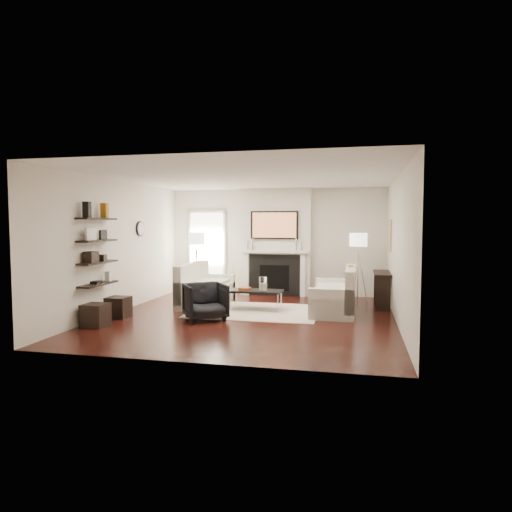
% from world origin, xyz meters
% --- Properties ---
extents(room_envelope, '(6.00, 6.00, 6.00)m').
position_xyz_m(room_envelope, '(0.00, 0.00, 1.35)').
color(room_envelope, black).
rests_on(room_envelope, ground).
extents(chimney_breast, '(1.80, 0.25, 2.70)m').
position_xyz_m(chimney_breast, '(0.00, 2.88, 1.35)').
color(chimney_breast, silver).
rests_on(chimney_breast, floor).
extents(fireplace_surround, '(1.30, 0.02, 1.04)m').
position_xyz_m(fireplace_surround, '(0.00, 2.74, 0.52)').
color(fireplace_surround, black).
rests_on(fireplace_surround, floor).
extents(firebox, '(0.75, 0.02, 0.65)m').
position_xyz_m(firebox, '(0.00, 2.73, 0.45)').
color(firebox, black).
rests_on(firebox, floor).
extents(mantel_pilaster_l, '(0.12, 0.08, 1.10)m').
position_xyz_m(mantel_pilaster_l, '(-0.72, 2.71, 0.55)').
color(mantel_pilaster_l, white).
rests_on(mantel_pilaster_l, floor).
extents(mantel_pilaster_r, '(0.12, 0.08, 1.10)m').
position_xyz_m(mantel_pilaster_r, '(0.72, 2.71, 0.55)').
color(mantel_pilaster_r, white).
rests_on(mantel_pilaster_r, floor).
extents(mantel_shelf, '(1.70, 0.18, 0.07)m').
position_xyz_m(mantel_shelf, '(0.00, 2.69, 1.12)').
color(mantel_shelf, white).
rests_on(mantel_shelf, chimney_breast).
extents(tv_body, '(1.20, 0.06, 0.70)m').
position_xyz_m(tv_body, '(0.00, 2.71, 1.78)').
color(tv_body, black).
rests_on(tv_body, chimney_breast).
extents(tv_screen, '(1.10, 0.00, 0.62)m').
position_xyz_m(tv_screen, '(0.00, 2.68, 1.78)').
color(tv_screen, '#BF723F').
rests_on(tv_screen, tv_body).
extents(candlestick_l_tall, '(0.04, 0.04, 0.30)m').
position_xyz_m(candlestick_l_tall, '(-0.55, 2.70, 1.30)').
color(candlestick_l_tall, silver).
rests_on(candlestick_l_tall, mantel_shelf).
extents(candlestick_l_short, '(0.04, 0.04, 0.24)m').
position_xyz_m(candlestick_l_short, '(-0.68, 2.70, 1.27)').
color(candlestick_l_short, silver).
rests_on(candlestick_l_short, mantel_shelf).
extents(candlestick_r_tall, '(0.04, 0.04, 0.30)m').
position_xyz_m(candlestick_r_tall, '(0.55, 2.70, 1.30)').
color(candlestick_r_tall, silver).
rests_on(candlestick_r_tall, mantel_shelf).
extents(candlestick_r_short, '(0.04, 0.04, 0.24)m').
position_xyz_m(candlestick_r_short, '(0.68, 2.70, 1.27)').
color(candlestick_r_short, silver).
rests_on(candlestick_r_short, mantel_shelf).
extents(hallway_panel, '(0.90, 0.02, 2.10)m').
position_xyz_m(hallway_panel, '(-1.85, 2.98, 1.05)').
color(hallway_panel, white).
rests_on(hallway_panel, floor).
extents(door_trim_l, '(0.06, 0.06, 2.16)m').
position_xyz_m(door_trim_l, '(-2.33, 2.96, 1.05)').
color(door_trim_l, white).
rests_on(door_trim_l, floor).
extents(door_trim_r, '(0.06, 0.06, 2.16)m').
position_xyz_m(door_trim_r, '(-1.37, 2.96, 1.05)').
color(door_trim_r, white).
rests_on(door_trim_r, floor).
extents(door_trim_top, '(1.02, 0.06, 0.06)m').
position_xyz_m(door_trim_top, '(-1.85, 2.96, 2.13)').
color(door_trim_top, white).
rests_on(door_trim_top, wall_back).
extents(rug, '(2.60, 2.00, 0.01)m').
position_xyz_m(rug, '(-0.01, 0.60, 0.01)').
color(rug, beige).
rests_on(rug, floor).
extents(loveseat_left_base, '(0.85, 1.80, 0.42)m').
position_xyz_m(loveseat_left_base, '(-1.26, 1.13, 0.21)').
color(loveseat_left_base, beige).
rests_on(loveseat_left_base, floor).
extents(loveseat_left_back, '(0.18, 1.80, 0.80)m').
position_xyz_m(loveseat_left_back, '(-1.59, 1.13, 0.53)').
color(loveseat_left_back, beige).
rests_on(loveseat_left_back, floor).
extents(loveseat_left_arm_n, '(0.85, 0.18, 0.60)m').
position_xyz_m(loveseat_left_arm_n, '(-1.26, 0.32, 0.30)').
color(loveseat_left_arm_n, beige).
rests_on(loveseat_left_arm_n, floor).
extents(loveseat_left_arm_s, '(0.85, 0.18, 0.60)m').
position_xyz_m(loveseat_left_arm_s, '(-1.26, 1.94, 0.30)').
color(loveseat_left_arm_s, beige).
rests_on(loveseat_left_arm_s, floor).
extents(loveseat_left_cushion, '(0.63, 1.44, 0.10)m').
position_xyz_m(loveseat_left_cushion, '(-1.21, 1.13, 0.47)').
color(loveseat_left_cushion, beige).
rests_on(loveseat_left_cushion, loveseat_left_base).
extents(pillow_left_orange, '(0.10, 0.42, 0.42)m').
position_xyz_m(pillow_left_orange, '(-1.59, 1.43, 0.73)').
color(pillow_left_orange, '#AA6814').
rests_on(pillow_left_orange, loveseat_left_cushion).
extents(pillow_left_charcoal, '(0.10, 0.40, 0.40)m').
position_xyz_m(pillow_left_charcoal, '(-1.59, 0.83, 0.72)').
color(pillow_left_charcoal, black).
rests_on(pillow_left_charcoal, loveseat_left_cushion).
extents(loveseat_right_base, '(0.85, 1.80, 0.42)m').
position_xyz_m(loveseat_right_base, '(1.57, 0.84, 0.21)').
color(loveseat_right_base, beige).
rests_on(loveseat_right_base, floor).
extents(loveseat_right_back, '(0.18, 1.80, 0.80)m').
position_xyz_m(loveseat_right_back, '(1.90, 0.84, 0.53)').
color(loveseat_right_back, beige).
rests_on(loveseat_right_back, floor).
extents(loveseat_right_arm_n, '(0.85, 0.18, 0.60)m').
position_xyz_m(loveseat_right_arm_n, '(1.57, 0.03, 0.30)').
color(loveseat_right_arm_n, beige).
rests_on(loveseat_right_arm_n, floor).
extents(loveseat_right_arm_s, '(0.85, 0.18, 0.60)m').
position_xyz_m(loveseat_right_arm_s, '(1.57, 1.65, 0.30)').
color(loveseat_right_arm_s, beige).
rests_on(loveseat_right_arm_s, floor).
extents(loveseat_right_cushion, '(0.63, 1.44, 0.10)m').
position_xyz_m(loveseat_right_cushion, '(1.52, 0.84, 0.47)').
color(loveseat_right_cushion, beige).
rests_on(loveseat_right_cushion, loveseat_right_base).
extents(pillow_right_orange, '(0.10, 0.42, 0.42)m').
position_xyz_m(pillow_right_orange, '(1.90, 1.14, 0.73)').
color(pillow_right_orange, '#AA6814').
rests_on(pillow_right_orange, loveseat_right_cushion).
extents(pillow_right_charcoal, '(0.10, 0.40, 0.40)m').
position_xyz_m(pillow_right_charcoal, '(1.90, 0.54, 0.72)').
color(pillow_right_charcoal, black).
rests_on(pillow_right_charcoal, loveseat_right_cushion).
extents(coffee_table, '(1.10, 0.55, 0.04)m').
position_xyz_m(coffee_table, '(-0.04, 0.77, 0.40)').
color(coffee_table, black).
rests_on(coffee_table, floor).
extents(coffee_leg_nw, '(0.02, 0.02, 0.38)m').
position_xyz_m(coffee_leg_nw, '(-0.54, 0.55, 0.19)').
color(coffee_leg_nw, silver).
rests_on(coffee_leg_nw, floor).
extents(coffee_leg_ne, '(0.02, 0.02, 0.38)m').
position_xyz_m(coffee_leg_ne, '(0.46, 0.55, 0.19)').
color(coffee_leg_ne, silver).
rests_on(coffee_leg_ne, floor).
extents(coffee_leg_sw, '(0.02, 0.02, 0.38)m').
position_xyz_m(coffee_leg_sw, '(-0.54, 0.99, 0.19)').
color(coffee_leg_sw, silver).
rests_on(coffee_leg_sw, floor).
extents(coffee_leg_se, '(0.02, 0.02, 0.38)m').
position_xyz_m(coffee_leg_se, '(0.46, 0.99, 0.19)').
color(coffee_leg_se, silver).
rests_on(coffee_leg_se, floor).
extents(hurricane_glass, '(0.17, 0.17, 0.29)m').
position_xyz_m(hurricane_glass, '(0.11, 0.77, 0.56)').
color(hurricane_glass, white).
rests_on(hurricane_glass, coffee_table).
extents(hurricane_candle, '(0.11, 0.11, 0.16)m').
position_xyz_m(hurricane_candle, '(0.11, 0.77, 0.50)').
color(hurricane_candle, white).
rests_on(hurricane_candle, coffee_table).
extents(copper_bowl, '(0.29, 0.29, 0.05)m').
position_xyz_m(copper_bowl, '(-0.29, 0.77, 0.45)').
color(copper_bowl, '#A2441B').
rests_on(copper_bowl, coffee_table).
extents(armchair, '(0.99, 0.98, 0.76)m').
position_xyz_m(armchair, '(-0.76, -0.39, 0.38)').
color(armchair, black).
rests_on(armchair, floor).
extents(lamp_left_post, '(0.02, 0.02, 1.20)m').
position_xyz_m(lamp_left_post, '(-1.85, 2.15, 0.60)').
color(lamp_left_post, silver).
rests_on(lamp_left_post, floor).
extents(lamp_left_shade, '(0.40, 0.40, 0.30)m').
position_xyz_m(lamp_left_shade, '(-1.85, 2.15, 1.45)').
color(lamp_left_shade, white).
rests_on(lamp_left_shade, lamp_left_post).
extents(lamp_left_leg_a, '(0.25, 0.02, 1.23)m').
position_xyz_m(lamp_left_leg_a, '(-1.74, 2.15, 0.60)').
color(lamp_left_leg_a, silver).
rests_on(lamp_left_leg_a, floor).
extents(lamp_left_leg_b, '(0.14, 0.22, 1.23)m').
position_xyz_m(lamp_left_leg_b, '(-1.91, 2.24, 0.60)').
color(lamp_left_leg_b, silver).
rests_on(lamp_left_leg_b, floor).
extents(lamp_left_leg_c, '(0.14, 0.22, 1.23)m').
position_xyz_m(lamp_left_leg_c, '(-1.91, 2.05, 0.60)').
color(lamp_left_leg_c, silver).
rests_on(lamp_left_leg_c, floor).
extents(lamp_right_post, '(0.02, 0.02, 1.20)m').
position_xyz_m(lamp_right_post, '(2.05, 2.13, 0.60)').
color(lamp_right_post, silver).
rests_on(lamp_right_post, floor).
extents(lamp_right_shade, '(0.40, 0.40, 0.30)m').
position_xyz_m(lamp_right_shade, '(2.05, 2.13, 1.45)').
color(lamp_right_shade, white).
rests_on(lamp_right_shade, lamp_right_post).
extents(lamp_right_leg_a, '(0.25, 0.02, 1.23)m').
position_xyz_m(lamp_right_leg_a, '(2.16, 2.13, 0.60)').
color(lamp_right_leg_a, silver).
rests_on(lamp_right_leg_a, floor).
extents(lamp_right_leg_b, '(0.14, 0.22, 1.23)m').
position_xyz_m(lamp_right_leg_b, '(2.00, 2.23, 0.60)').
color(lamp_right_leg_b, silver).
rests_on(lamp_right_leg_b, floor).
extents(lamp_right_leg_c, '(0.14, 0.22, 1.23)m').
position_xyz_m(lamp_right_leg_c, '(1.99, 2.04, 0.60)').
color(lamp_right_leg_c, silver).
rests_on(lamp_right_leg_c, floor).
extents(console_top, '(0.35, 1.20, 0.04)m').
position_xyz_m(console_top, '(2.57, 1.81, 0.73)').
color(console_top, black).
rests_on(console_top, floor).
extents(console_leg_n, '(0.30, 0.04, 0.71)m').
position_xyz_m(console_leg_n, '(2.57, 1.26, 0.35)').
color(console_leg_n, black).
rests_on(console_leg_n, floor).
extents(console_leg_s, '(0.30, 0.04, 0.71)m').
position_xyz_m(console_leg_s, '(2.57, 2.36, 0.35)').
color(console_leg_s, black).
rests_on(console_leg_s, floor).
extents(wall_art, '(0.03, 0.70, 0.70)m').
position_xyz_m(wall_art, '(2.73, 2.05, 1.55)').
color(wall_art, tan).
rests_on(wall_art, wall_right).
extents(shelf_bottom, '(0.25, 1.00, 0.03)m').
position_xyz_m(shelf_bottom, '(-2.62, -1.00, 0.70)').
color(shelf_bottom, black).
rests_on(shelf_bottom, wall_left).
extents(shelf_lower, '(0.25, 1.00, 0.04)m').
position_xyz_m(shelf_lower, '(-2.62, -1.00, 1.10)').
color(shelf_lower, black).
rests_on(shelf_lower, wall_left).
extents(shelf_upper, '(0.25, 1.00, 0.04)m').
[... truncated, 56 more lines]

